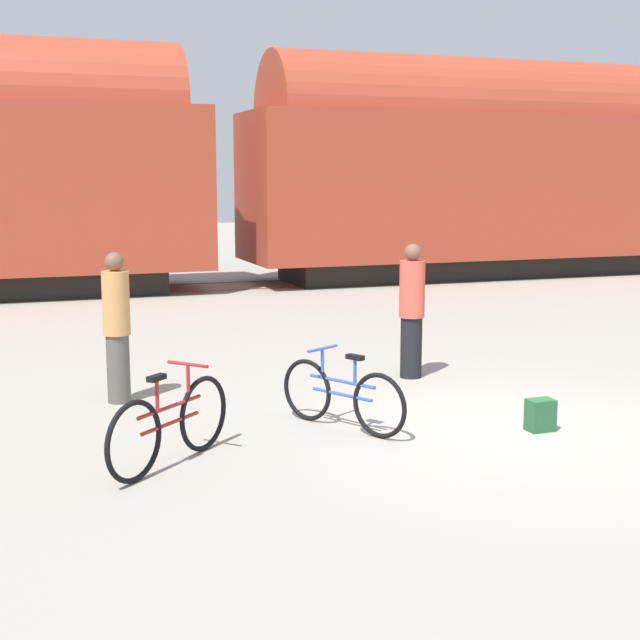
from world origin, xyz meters
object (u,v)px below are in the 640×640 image
person_in_tan (117,327)px  backpack (540,415)px  freight_train (226,162)px  person_in_red (412,311)px  bicycle_maroon (171,425)px  bicycle_blue (342,395)px

person_in_tan → backpack: bearing=104.7°
freight_train → person_in_tan: freight_train is taller
person_in_red → backpack: 2.83m
person_in_red → freight_train: bearing=-47.1°
bicycle_maroon → backpack: (3.88, -0.16, -0.22)m
freight_train → bicycle_maroon: freight_train is taller
person_in_tan → backpack: person_in_tan is taller
freight_train → bicycle_blue: freight_train is taller
bicycle_maroon → backpack: size_ratio=3.97×
freight_train → person_in_tan: (-3.80, -10.29, -2.04)m
bicycle_blue → backpack: bearing=-21.4°
person_in_tan → person_in_red: person_in_tan is taller
bicycle_blue → person_in_tan: (-2.10, 1.93, 0.54)m
freight_train → person_in_tan: 11.16m
freight_train → person_in_red: freight_train is taller
freight_train → backpack: (0.25, -12.98, -2.77)m
freight_train → bicycle_blue: bearing=-97.9°
freight_train → backpack: 13.28m
bicycle_maroon → backpack: bicycle_maroon is taller
bicycle_blue → backpack: bicycle_blue is taller
bicycle_maroon → person_in_red: person_in_red is taller
bicycle_blue → bicycle_maroon: size_ratio=1.11×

